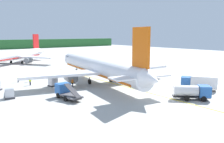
{
  "coord_description": "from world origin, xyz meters",
  "views": [
    {
      "loc": [
        -30.86,
        -24.38,
        10.74
      ],
      "look_at": [
        -2.77,
        11.29,
        3.44
      ],
      "focal_mm": 37.2,
      "sensor_mm": 36.0,
      "label": 1
    }
  ],
  "objects_px": {
    "crew_supervisor": "(73,82)",
    "airliner_mid_apron": "(15,55)",
    "cargo_container_mid": "(10,93)",
    "crew_marshaller": "(30,81)",
    "service_truck_baggage": "(199,82)",
    "crew_loader_left": "(18,78)",
    "crew_loader_right": "(30,78)",
    "service_truck_fuel": "(66,91)",
    "cargo_container_far": "(53,82)",
    "airliner_foreground": "(98,68)",
    "service_truck_catering": "(192,91)"
  },
  "relations": [
    {
      "from": "cargo_container_far",
      "to": "crew_supervisor",
      "type": "distance_m",
      "value": 4.16
    },
    {
      "from": "cargo_container_mid",
      "to": "crew_supervisor",
      "type": "relative_size",
      "value": 1.17
    },
    {
      "from": "airliner_foreground",
      "to": "service_truck_fuel",
      "type": "height_order",
      "value": "airliner_foreground"
    },
    {
      "from": "cargo_container_far",
      "to": "crew_loader_left",
      "type": "distance_m",
      "value": 9.73
    },
    {
      "from": "airliner_foreground",
      "to": "service_truck_baggage",
      "type": "xyz_separation_m",
      "value": [
        11.44,
        -17.9,
        -1.84
      ]
    },
    {
      "from": "crew_loader_left",
      "to": "crew_loader_right",
      "type": "height_order",
      "value": "crew_loader_left"
    },
    {
      "from": "service_truck_catering",
      "to": "service_truck_baggage",
      "type": "bearing_deg",
      "value": 23.81
    },
    {
      "from": "service_truck_fuel",
      "to": "cargo_container_far",
      "type": "relative_size",
      "value": 3.26
    },
    {
      "from": "cargo_container_mid",
      "to": "crew_marshaller",
      "type": "xyz_separation_m",
      "value": [
        6.28,
        8.14,
        0.15
      ]
    },
    {
      "from": "airliner_mid_apron",
      "to": "crew_supervisor",
      "type": "height_order",
      "value": "airliner_mid_apron"
    },
    {
      "from": "service_truck_catering",
      "to": "crew_supervisor",
      "type": "distance_m",
      "value": 23.58
    },
    {
      "from": "service_truck_baggage",
      "to": "crew_marshaller",
      "type": "distance_m",
      "value": 34.7
    },
    {
      "from": "crew_loader_right",
      "to": "crew_supervisor",
      "type": "bearing_deg",
      "value": -62.4
    },
    {
      "from": "service_truck_fuel",
      "to": "service_truck_baggage",
      "type": "bearing_deg",
      "value": -24.9
    },
    {
      "from": "airliner_mid_apron",
      "to": "crew_marshaller",
      "type": "bearing_deg",
      "value": -101.59
    },
    {
      "from": "service_truck_baggage",
      "to": "cargo_container_mid",
      "type": "relative_size",
      "value": 3.43
    },
    {
      "from": "cargo_container_mid",
      "to": "crew_loader_right",
      "type": "bearing_deg",
      "value": 57.64
    },
    {
      "from": "service_truck_baggage",
      "to": "crew_marshaller",
      "type": "xyz_separation_m",
      "value": [
        -24.6,
        24.48,
        -0.52
      ]
    },
    {
      "from": "crew_supervisor",
      "to": "airliner_mid_apron",
      "type": "bearing_deg",
      "value": 87.93
    },
    {
      "from": "crew_marshaller",
      "to": "crew_loader_left",
      "type": "relative_size",
      "value": 1.0
    },
    {
      "from": "airliner_foreground",
      "to": "service_truck_baggage",
      "type": "height_order",
      "value": "airliner_foreground"
    },
    {
      "from": "airliner_foreground",
      "to": "airliner_mid_apron",
      "type": "bearing_deg",
      "value": 96.15
    },
    {
      "from": "cargo_container_mid",
      "to": "crew_loader_left",
      "type": "bearing_deg",
      "value": 68.17
    },
    {
      "from": "airliner_foreground",
      "to": "crew_supervisor",
      "type": "bearing_deg",
      "value": -178.46
    },
    {
      "from": "crew_loader_left",
      "to": "crew_supervisor",
      "type": "xyz_separation_m",
      "value": [
        7.63,
        -11.4,
        -0.03
      ]
    },
    {
      "from": "service_truck_fuel",
      "to": "crew_loader_left",
      "type": "bearing_deg",
      "value": 97.81
    },
    {
      "from": "crew_marshaller",
      "to": "crew_supervisor",
      "type": "height_order",
      "value": "crew_marshaller"
    },
    {
      "from": "cargo_container_mid",
      "to": "crew_supervisor",
      "type": "height_order",
      "value": "cargo_container_mid"
    },
    {
      "from": "service_truck_catering",
      "to": "crew_loader_left",
      "type": "distance_m",
      "value": 37.24
    },
    {
      "from": "cargo_container_mid",
      "to": "crew_loader_right",
      "type": "relative_size",
      "value": 1.16
    },
    {
      "from": "airliner_mid_apron",
      "to": "service_truck_fuel",
      "type": "distance_m",
      "value": 53.94
    },
    {
      "from": "crew_loader_left",
      "to": "service_truck_fuel",
      "type": "bearing_deg",
      "value": -82.19
    },
    {
      "from": "airliner_foreground",
      "to": "airliner_mid_apron",
      "type": "height_order",
      "value": "airliner_foreground"
    },
    {
      "from": "service_truck_fuel",
      "to": "cargo_container_mid",
      "type": "distance_m",
      "value": 9.44
    },
    {
      "from": "service_truck_catering",
      "to": "crew_supervisor",
      "type": "xyz_separation_m",
      "value": [
        -10.86,
        20.92,
        -0.4
      ]
    },
    {
      "from": "service_truck_baggage",
      "to": "crew_marshaller",
      "type": "relative_size",
      "value": 3.89
    },
    {
      "from": "service_truck_fuel",
      "to": "crew_loader_left",
      "type": "height_order",
      "value": "service_truck_fuel"
    },
    {
      "from": "airliner_foreground",
      "to": "cargo_container_mid",
      "type": "bearing_deg",
      "value": -175.41
    },
    {
      "from": "airliner_mid_apron",
      "to": "crew_supervisor",
      "type": "bearing_deg",
      "value": -92.07
    },
    {
      "from": "cargo_container_mid",
      "to": "crew_supervisor",
      "type": "distance_m",
      "value": 12.83
    },
    {
      "from": "airliner_mid_apron",
      "to": "service_truck_catering",
      "type": "distance_m",
      "value": 68.11
    },
    {
      "from": "service_truck_baggage",
      "to": "crew_loader_left",
      "type": "height_order",
      "value": "service_truck_baggage"
    },
    {
      "from": "crew_supervisor",
      "to": "crew_loader_right",
      "type": "bearing_deg",
      "value": 117.6
    },
    {
      "from": "service_truck_baggage",
      "to": "cargo_container_mid",
      "type": "xyz_separation_m",
      "value": [
        -30.87,
        16.34,
        -0.67
      ]
    },
    {
      "from": "service_truck_fuel",
      "to": "crew_marshaller",
      "type": "bearing_deg",
      "value": 95.66
    },
    {
      "from": "cargo_container_mid",
      "to": "crew_loader_right",
      "type": "distance_m",
      "value": 13.79
    },
    {
      "from": "cargo_container_mid",
      "to": "crew_marshaller",
      "type": "height_order",
      "value": "cargo_container_mid"
    },
    {
      "from": "crew_marshaller",
      "to": "service_truck_fuel",
      "type": "bearing_deg",
      "value": -84.34
    },
    {
      "from": "cargo_container_mid",
      "to": "service_truck_fuel",
      "type": "bearing_deg",
      "value": -36.03
    },
    {
      "from": "airliner_mid_apron",
      "to": "service_truck_fuel",
      "type": "relative_size",
      "value": 5.09
    }
  ]
}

